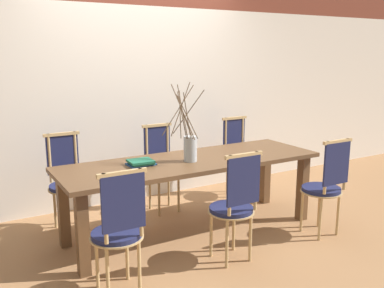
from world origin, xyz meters
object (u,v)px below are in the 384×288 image
at_px(vase_centerpiece, 190,146).
at_px(book_stack, 141,163).
at_px(dining_table, 192,170).
at_px(chair_far_center, 239,154).
at_px(chair_near_center, 326,184).

xyz_separation_m(vase_centerpiece, book_stack, (-0.45, 0.10, -0.12)).
xyz_separation_m(dining_table, vase_centerpiece, (-0.05, -0.04, 0.24)).
bearing_deg(book_stack, chair_far_center, 22.37).
distance_m(chair_far_center, vase_centerpiece, 1.38).
xyz_separation_m(dining_table, book_stack, (-0.50, 0.06, 0.12)).
height_order(dining_table, book_stack, book_stack).
height_order(chair_near_center, book_stack, chair_near_center).
xyz_separation_m(chair_near_center, chair_far_center, (0.02, 1.39, 0.00)).
bearing_deg(chair_far_center, dining_table, 33.29).
distance_m(chair_far_center, book_stack, 1.70).
distance_m(vase_centerpiece, book_stack, 0.48).
relative_size(dining_table, chair_near_center, 2.64).
distance_m(dining_table, chair_near_center, 1.26).
distance_m(chair_near_center, book_stack, 1.73).
height_order(chair_far_center, book_stack, chair_far_center).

